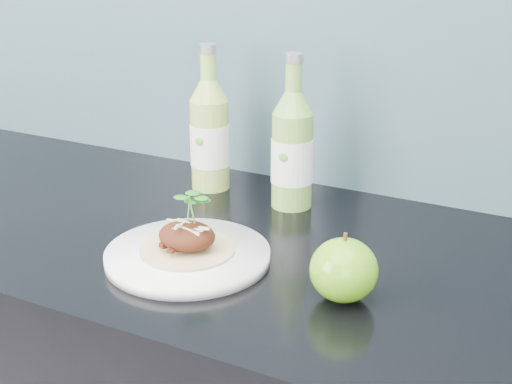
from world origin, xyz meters
TOP-DOWN VIEW (x-y plane):
  - dinner_plate at (-0.02, 1.60)m, footprint 0.31×0.31m
  - pork_taco at (-0.02, 1.60)m, footprint 0.14×0.14m
  - green_apple at (0.22, 1.59)m, footprint 0.11×0.11m
  - cider_bottle_left at (-0.14, 1.87)m, footprint 0.08×0.08m
  - cider_bottle_right at (0.03, 1.86)m, footprint 0.08×0.08m

SIDE VIEW (x-z plane):
  - dinner_plate at x=-0.02m, z-range 0.90..0.92m
  - green_apple at x=0.22m, z-range 0.90..0.99m
  - pork_taco at x=-0.02m, z-range 0.90..0.99m
  - cider_bottle_left at x=-0.14m, z-range 0.87..1.13m
  - cider_bottle_right at x=0.03m, z-range 0.87..1.13m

